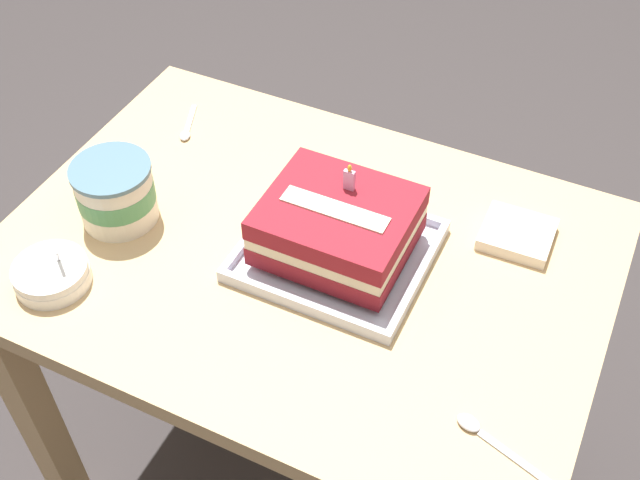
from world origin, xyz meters
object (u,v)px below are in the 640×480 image
serving_spoon_near_tray (483,433)px  ice_cream_tub (116,192)px  serving_spoon_by_bowls (187,130)px  foil_tray (337,252)px  napkin_pile (517,234)px  birthday_cake (338,226)px  bowl_stack (52,274)px

serving_spoon_near_tray → ice_cream_tub: bearing=168.6°
serving_spoon_near_tray → serving_spoon_by_bowls: size_ratio=1.45×
foil_tray → ice_cream_tub: 0.39m
ice_cream_tub → napkin_pile: (0.64, 0.24, -0.05)m
napkin_pile → serving_spoon_near_tray: bearing=-80.8°
foil_tray → birthday_cake: size_ratio=1.28×
serving_spoon_near_tray → serving_spoon_by_bowls: serving_spoon_near_tray is taller
serving_spoon_near_tray → birthday_cake: bearing=145.7°
serving_spoon_near_tray → napkin_pile: 0.39m
bowl_stack → serving_spoon_near_tray: bowl_stack is taller
birthday_cake → foil_tray: bearing=90.0°
foil_tray → ice_cream_tub: (-0.38, -0.08, 0.05)m
foil_tray → bowl_stack: bearing=-147.1°
birthday_cake → napkin_pile: 0.31m
foil_tray → napkin_pile: same height
foil_tray → serving_spoon_near_tray: size_ratio=1.84×
serving_spoon_near_tray → serving_spoon_by_bowls: (-0.72, 0.39, -0.00)m
ice_cream_tub → napkin_pile: size_ratio=1.13×
birthday_cake → ice_cream_tub: (-0.38, -0.08, -0.01)m
foil_tray → serving_spoon_by_bowls: 0.44m
serving_spoon_near_tray → napkin_pile: bearing=99.2°
foil_tray → bowl_stack: bowl_stack is taller
serving_spoon_by_bowls → serving_spoon_near_tray: bearing=-28.4°
bowl_stack → ice_cream_tub: size_ratio=0.89×
serving_spoon_near_tray → bowl_stack: bearing=-177.5°
ice_cream_tub → bowl_stack: bearing=-92.9°
foil_tray → serving_spoon_near_tray: bearing=-34.3°
foil_tray → bowl_stack: 0.46m
birthday_cake → bowl_stack: bearing=-147.1°
foil_tray → serving_spoon_by_bowls: bearing=156.8°
birthday_cake → napkin_pile: bearing=32.7°
ice_cream_tub → serving_spoon_by_bowls: 0.26m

